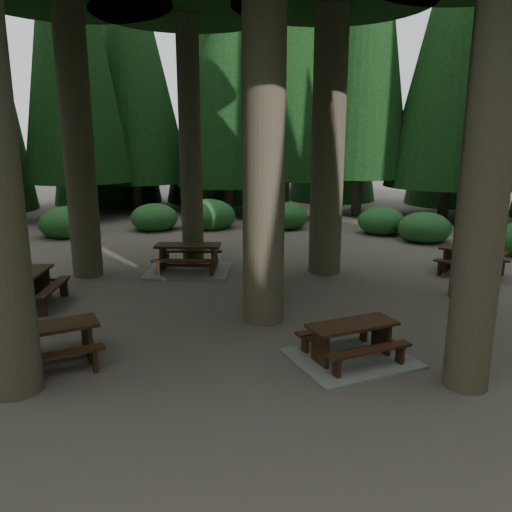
{
  "coord_description": "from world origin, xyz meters",
  "views": [
    {
      "loc": [
        1.14,
        -9.66,
        3.7
      ],
      "look_at": [
        0.59,
        1.34,
        1.1
      ],
      "focal_mm": 35.0,
      "sensor_mm": 36.0,
      "label": 1
    }
  ],
  "objects_px": {
    "picnic_table_a": "(351,348)",
    "picnic_table_c": "(188,262)",
    "picnic_table_d": "(472,258)",
    "picnic_table_e": "(46,340)",
    "picnic_table_b": "(26,285)"
  },
  "relations": [
    {
      "from": "picnic_table_e",
      "to": "picnic_table_a",
      "type": "bearing_deg",
      "value": -24.51
    },
    {
      "from": "picnic_table_a",
      "to": "picnic_table_c",
      "type": "height_order",
      "value": "picnic_table_c"
    },
    {
      "from": "picnic_table_c",
      "to": "picnic_table_d",
      "type": "bearing_deg",
      "value": -1.74
    },
    {
      "from": "picnic_table_b",
      "to": "picnic_table_c",
      "type": "distance_m",
      "value": 4.46
    },
    {
      "from": "picnic_table_a",
      "to": "picnic_table_c",
      "type": "bearing_deg",
      "value": 97.84
    },
    {
      "from": "picnic_table_a",
      "to": "picnic_table_e",
      "type": "height_order",
      "value": "picnic_table_e"
    },
    {
      "from": "picnic_table_e",
      "to": "picnic_table_d",
      "type": "bearing_deg",
      "value": 3.77
    },
    {
      "from": "picnic_table_d",
      "to": "picnic_table_e",
      "type": "height_order",
      "value": "picnic_table_d"
    },
    {
      "from": "picnic_table_a",
      "to": "picnic_table_e",
      "type": "xyz_separation_m",
      "value": [
        -5.07,
        -0.51,
        0.26
      ]
    },
    {
      "from": "picnic_table_d",
      "to": "picnic_table_e",
      "type": "distance_m",
      "value": 11.01
    },
    {
      "from": "picnic_table_c",
      "to": "picnic_table_e",
      "type": "height_order",
      "value": "picnic_table_c"
    },
    {
      "from": "picnic_table_c",
      "to": "picnic_table_e",
      "type": "distance_m",
      "value": 6.31
    },
    {
      "from": "picnic_table_d",
      "to": "picnic_table_e",
      "type": "bearing_deg",
      "value": -109.69
    },
    {
      "from": "picnic_table_a",
      "to": "picnic_table_c",
      "type": "relative_size",
      "value": 1.05
    },
    {
      "from": "picnic_table_c",
      "to": "picnic_table_d",
      "type": "relative_size",
      "value": 1.1
    }
  ]
}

